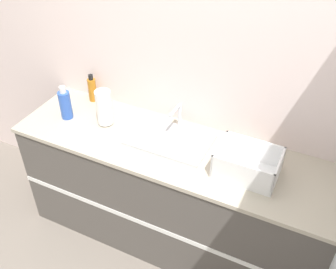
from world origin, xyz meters
The scene contains 8 objects.
ground_plane centered at (0.00, 0.00, 0.00)m, with size 12.00×12.00×0.00m, color slate.
wall_back centered at (0.00, 0.65, 1.30)m, with size 4.61×0.06×2.60m.
counter_cabinet centered at (0.00, 0.31, 0.47)m, with size 2.24×0.65×0.94m.
sink centered at (-0.04, 0.37, 0.95)m, with size 0.55×0.35×0.21m.
paper_towel_roll centered at (-0.55, 0.34, 1.07)m, with size 0.11×0.11×0.27m.
dish_rack centered at (0.52, 0.28, 1.00)m, with size 0.38×0.27×0.17m.
bottle_blue centered at (-0.84, 0.28, 1.05)m, with size 0.09×0.09×0.26m.
bottle_amber centered at (-0.80, 0.56, 1.04)m, with size 0.06×0.06×0.22m.
Camera 1 is at (0.86, -1.52, 2.61)m, focal length 42.00 mm.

